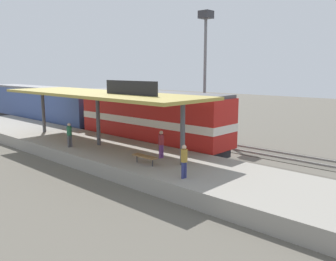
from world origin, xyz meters
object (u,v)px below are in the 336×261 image
Objects in this scene: locomotive at (151,119)px; person_waiting at (184,160)px; person_boarding at (161,143)px; freight_car at (152,114)px; passenger_carriage_single at (41,105)px; light_mast at (205,47)px; person_walking at (69,134)px; platform_bench at (144,157)px.

locomotive reaches higher than person_waiting.
freight_car is at bearing 48.08° from person_boarding.
light_mast reaches higher than passenger_carriage_single.
locomotive is 0.72× the size of passenger_carriage_single.
locomotive is 6.65m from person_walking.
person_boarding is at bearing 59.48° from person_waiting.
light_mast is at bearing -65.98° from passenger_carriage_single.
person_waiting is 4.27m from person_boarding.
passenger_carriage_single is 11.70× the size of person_walking.
person_boarding is (-12.10, -5.84, -6.54)m from light_mast.
freight_car is 8.25m from light_mast.
person_waiting is at bearing -146.29° from light_mast.
person_walking is at bearing 93.52° from platform_bench.
platform_bench is 0.99× the size of person_waiting.
passenger_carriage_single reaches higher than person_waiting.
freight_car is 7.02× the size of person_boarding.
light_mast is at bearing 3.66° from locomotive.
person_waiting is at bearing -97.86° from platform_bench.
passenger_carriage_single is 27.79m from person_waiting.
person_waiting and person_walking have the same top height.
person_walking is 7.23m from person_boarding.
freight_car reaches higher than person_waiting.
light_mast is 15.71m from person_walking.
light_mast is 14.94m from person_boarding.
passenger_carriage_single reaches higher than person_walking.
platform_bench is 16.67m from light_mast.
passenger_carriage_single is 11.70× the size of person_waiting.
person_walking is 1.00× the size of person_boarding.
person_waiting and person_boarding have the same top height.
light_mast is (7.80, 0.50, 5.99)m from locomotive.
person_boarding is (2.17, 3.68, 0.00)m from person_waiting.
person_waiting is (-6.47, -9.02, -0.56)m from locomotive.
person_waiting is (-14.27, -9.52, -6.54)m from light_mast.
person_walking is at bearing 166.37° from locomotive.
freight_car is (4.60, 4.57, -0.44)m from locomotive.
person_walking is (-0.44, 7.20, 0.51)m from platform_bench.
passenger_carriage_single is 1.71× the size of light_mast.
person_walking is at bearing 89.87° from person_waiting.
person_walking and person_boarding have the same top height.
person_waiting is at bearing -90.13° from person_walking.
locomotive is at bearing -13.63° from person_walking.
locomotive is 8.44× the size of person_boarding.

